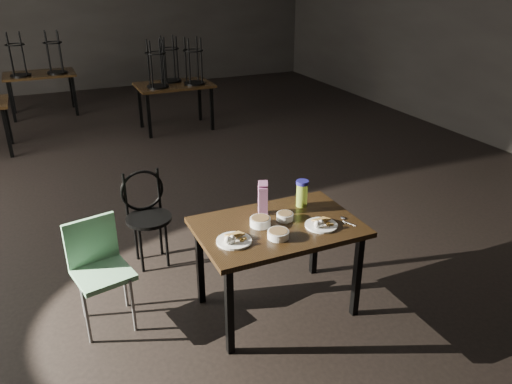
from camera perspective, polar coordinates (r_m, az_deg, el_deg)
name	(u,v)px	position (r m, az deg, el deg)	size (l,w,h in m)	color
main_table	(278,234)	(3.74, 2.51, -4.81)	(1.20, 0.80, 0.75)	black
plate_left	(234,239)	(3.47, -2.55, -5.41)	(0.25, 0.25, 0.08)	white
plate_right	(321,224)	(3.70, 7.47, -3.62)	(0.24, 0.24, 0.08)	white
bowl_near	(260,221)	(3.68, 0.49, -3.38)	(0.15, 0.15, 0.06)	white
bowl_far	(285,216)	(3.77, 3.33, -2.77)	(0.13, 0.13, 0.05)	white
bowl_big	(278,234)	(3.52, 2.55, -4.82)	(0.15, 0.15, 0.05)	white
juice_carton	(263,198)	(3.81, 0.79, -0.74)	(0.09, 0.09, 0.28)	#961B72
water_bottle	(302,193)	(3.95, 5.27, -0.12)	(0.11, 0.11, 0.22)	#9AC138
spoon	(344,219)	(3.84, 10.03, -3.02)	(0.05, 0.18, 0.01)	silver
bentwood_chair	(146,210)	(4.56, -12.41, -2.06)	(0.40, 0.40, 0.85)	black
school_chair	(99,264)	(3.88, -17.52, -7.82)	(0.46, 0.46, 0.83)	#6DAA7F
bg_table_right	(174,82)	(8.36, -9.34, 12.27)	(1.20, 0.80, 1.48)	black
bg_table_far	(39,73)	(9.88, -23.54, 12.31)	(1.20, 0.80, 1.48)	black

